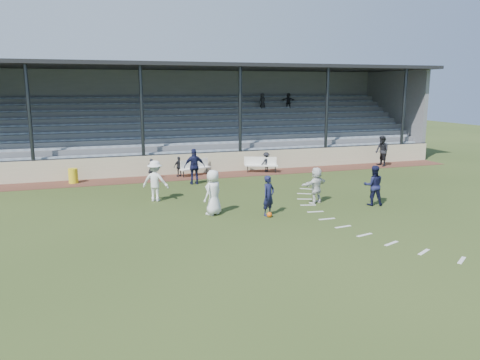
% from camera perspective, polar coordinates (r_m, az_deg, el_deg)
% --- Properties ---
extents(ground, '(90.00, 90.00, 0.00)m').
position_cam_1_polar(ground, '(17.96, 2.49, -5.56)').
color(ground, '#2F3E19').
rests_on(ground, ground).
extents(cinder_track, '(34.00, 2.00, 0.02)m').
position_cam_1_polar(cinder_track, '(27.76, -5.14, 0.47)').
color(cinder_track, '#502A20').
rests_on(cinder_track, ground).
extents(retaining_wall, '(34.00, 0.18, 1.20)m').
position_cam_1_polar(retaining_wall, '(28.66, -5.63, 2.01)').
color(retaining_wall, beige).
rests_on(retaining_wall, ground).
extents(bench_left, '(2.00, 1.21, 0.95)m').
position_cam_1_polar(bench_left, '(27.93, -5.53, 1.73)').
color(bench_left, white).
rests_on(bench_left, cinder_track).
extents(bench_right, '(2.00, 1.22, 0.95)m').
position_cam_1_polar(bench_right, '(28.80, 2.55, 2.06)').
color(bench_right, white).
rests_on(bench_right, cinder_track).
extents(trash_bin, '(0.50, 0.50, 0.81)m').
position_cam_1_polar(trash_bin, '(27.14, -19.67, 0.49)').
color(trash_bin, yellow).
rests_on(trash_bin, cinder_track).
extents(football, '(0.22, 0.22, 0.22)m').
position_cam_1_polar(football, '(19.05, 3.60, -4.24)').
color(football, '#DC5B0C').
rests_on(football, ground).
extents(player_white_lead, '(1.09, 1.03, 1.88)m').
position_cam_1_polar(player_white_lead, '(19.26, -3.29, -1.52)').
color(player_white_lead, white).
rests_on(player_white_lead, ground).
extents(player_navy_lead, '(0.72, 0.65, 1.66)m').
position_cam_1_polar(player_navy_lead, '(19.16, 3.50, -1.92)').
color(player_navy_lead, '#151739').
rests_on(player_navy_lead, ground).
extents(player_navy_mid, '(1.05, 0.93, 1.80)m').
position_cam_1_polar(player_navy_mid, '(21.61, 15.96, -0.64)').
color(player_navy_mid, '#151739').
rests_on(player_navy_mid, ground).
extents(player_white_wing, '(1.41, 1.19, 1.90)m').
position_cam_1_polar(player_white_wing, '(21.86, -10.29, -0.12)').
color(player_white_wing, white).
rests_on(player_white_wing, ground).
extents(player_navy_wing, '(1.15, 0.50, 1.94)m').
position_cam_1_polar(player_navy_wing, '(25.39, -5.57, 1.65)').
color(player_navy_wing, '#151739').
rests_on(player_navy_wing, ground).
extents(player_white_back, '(1.60, 1.04, 1.65)m').
position_cam_1_polar(player_white_back, '(21.47, 9.26, -0.62)').
color(player_white_back, white).
rests_on(player_white_back, ground).
extents(official, '(0.79, 1.00, 2.01)m').
position_cam_1_polar(official, '(32.39, 16.92, 3.41)').
color(official, black).
rests_on(official, cinder_track).
extents(sub_left_near, '(0.47, 0.34, 1.18)m').
position_cam_1_polar(sub_left_near, '(27.07, -10.76, 1.34)').
color(sub_left_near, black).
rests_on(sub_left_near, cinder_track).
extents(sub_left_far, '(0.75, 0.49, 1.18)m').
position_cam_1_polar(sub_left_far, '(27.62, -7.42, 1.64)').
color(sub_left_far, black).
rests_on(sub_left_far, cinder_track).
extents(sub_right, '(0.89, 0.69, 1.22)m').
position_cam_1_polar(sub_right, '(28.96, 3.21, 2.20)').
color(sub_right, black).
rests_on(sub_right, cinder_track).
extents(grandstand, '(34.60, 9.00, 6.61)m').
position_cam_1_polar(grandstand, '(33.04, -7.47, 6.00)').
color(grandstand, slate).
rests_on(grandstand, ground).
extents(penalty_arc, '(3.89, 14.63, 0.01)m').
position_cam_1_polar(penalty_arc, '(19.74, 13.80, -4.31)').
color(penalty_arc, silver).
rests_on(penalty_arc, ground).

